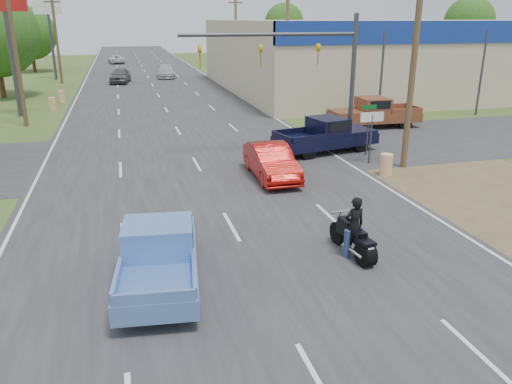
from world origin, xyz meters
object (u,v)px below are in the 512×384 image
object	(u,v)px
red_convertible	(271,162)
navy_pickup	(328,135)
motorcycle	(355,241)
distant_car_white	(116,59)
distant_car_grey	(120,76)
rider	(354,229)
brown_pickup	(372,112)
blue_pickup	(159,252)
distant_car_silver	(166,72)

from	to	relation	value
red_convertible	navy_pickup	xyz separation A→B (m)	(4.24, 3.75, 0.17)
red_convertible	motorcycle	world-z (taller)	red_convertible
distant_car_white	distant_car_grey	bearing A→B (deg)	82.11
motorcycle	rider	world-z (taller)	rider
brown_pickup	distant_car_white	xyz separation A→B (m)	(-16.04, 55.24, -0.34)
blue_pickup	distant_car_white	xyz separation A→B (m)	(-1.04, 72.17, -0.21)
blue_pickup	distant_car_silver	size ratio (longest dim) A/B	1.05
motorcycle	distant_car_silver	size ratio (longest dim) A/B	0.46
motorcycle	blue_pickup	bearing A→B (deg)	172.60
navy_pickup	distant_car_silver	size ratio (longest dim) A/B	1.16
distant_car_white	distant_car_silver	bearing A→B (deg)	95.68
red_convertible	motorcycle	distance (m)	8.13
distant_car_white	rider	bearing A→B (deg)	86.54
blue_pickup	rider	bearing A→B (deg)	6.62
brown_pickup	distant_car_silver	xyz separation A→B (m)	(-10.26, 32.80, -0.24)
brown_pickup	distant_car_grey	bearing A→B (deg)	29.84
navy_pickup	red_convertible	bearing A→B (deg)	-60.58
brown_pickup	rider	bearing A→B (deg)	152.50
rider	distant_car_white	bearing A→B (deg)	-91.36
distant_car_grey	distant_car_silver	bearing A→B (deg)	44.82
red_convertible	navy_pickup	distance (m)	5.66
red_convertible	motorcycle	size ratio (longest dim) A/B	1.94
red_convertible	motorcycle	bearing A→B (deg)	-88.29
rider	brown_pickup	world-z (taller)	brown_pickup
distant_car_silver	blue_pickup	bearing A→B (deg)	-92.27
distant_car_white	navy_pickup	bearing A→B (deg)	91.38
navy_pickup	distant_car_white	size ratio (longest dim) A/B	1.27
red_convertible	distant_car_silver	size ratio (longest dim) A/B	0.90
blue_pickup	distant_car_silver	xyz separation A→B (m)	(4.74, 49.74, -0.12)
distant_car_grey	distant_car_white	bearing A→B (deg)	99.17
motorcycle	distant_car_silver	bearing A→B (deg)	84.40
navy_pickup	distant_car_white	distance (m)	61.33
red_convertible	rider	xyz separation A→B (m)	(0.14, -8.06, 0.14)
red_convertible	brown_pickup	xyz separation A→B (m)	(9.48, 8.89, 0.23)
rider	navy_pickup	bearing A→B (deg)	-115.82
navy_pickup	distant_car_grey	distance (m)	35.52
red_convertible	distant_car_grey	world-z (taller)	distant_car_grey
distant_car_silver	distant_car_white	size ratio (longest dim) A/B	1.10
distant_car_grey	rider	bearing A→B (deg)	-73.87
red_convertible	rider	bearing A→B (deg)	-88.34
motorcycle	rider	size ratio (longest dim) A/B	1.32
brown_pickup	distant_car_grey	world-z (taller)	brown_pickup
motorcycle	blue_pickup	xyz separation A→B (m)	(-5.67, 0.07, 0.32)
brown_pickup	navy_pickup	bearing A→B (deg)	135.81
distant_car_grey	distant_car_silver	distance (m)	6.69
distant_car_grey	distant_car_white	size ratio (longest dim) A/B	1.03
distant_car_grey	distant_car_white	distance (m)	26.42
red_convertible	distant_car_grey	distance (m)	38.21
distant_car_grey	navy_pickup	bearing A→B (deg)	-64.68
brown_pickup	distant_car_grey	xyz separation A→B (m)	(-15.64, 28.82, -0.17)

